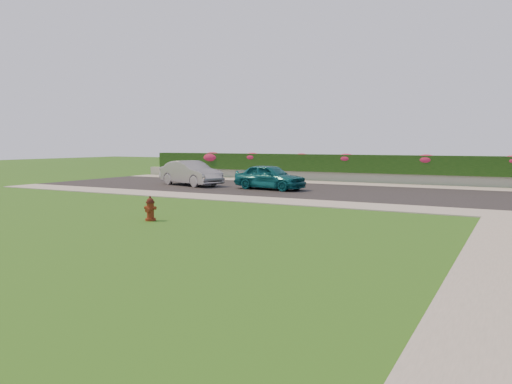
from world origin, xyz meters
The scene contains 15 objects.
ground centered at (0.00, 0.00, 0.00)m, with size 120.00×120.00×0.00m, color black.
street_far centered at (-5.00, 14.00, 0.02)m, with size 26.00×8.00×0.04m, color black.
sidewalk_right centered at (7.00, -2.00, 0.02)m, with size 2.00×20.00×0.04m, color gray.
sidewalk_far centered at (-6.00, 9.00, 0.02)m, with size 24.00×2.00×0.04m, color gray.
sidewalk_beyond centered at (-1.00, 19.00, 0.02)m, with size 34.00×2.00×0.04m, color gray.
retaining_wall centered at (-1.00, 20.50, 0.30)m, with size 34.00×0.40×0.60m, color gray.
hedge centered at (-1.00, 20.60, 1.15)m, with size 32.00×0.90×1.10m, color black.
fire_hydrant centered at (-3.02, 2.47, 0.36)m, with size 0.40×0.37×0.76m.
sedan_teal centered at (-4.31, 13.33, 0.69)m, with size 1.53×3.79×1.29m, color #0B4F58.
sedan_silver centered at (-9.34, 13.45, 0.73)m, with size 1.46×4.19×1.38m, color #929398.
flower_clump_a centered at (-12.48, 20.50, 1.40)m, with size 1.52×0.98×0.76m, color #C3214C.
flower_clump_b centered at (-9.22, 20.50, 1.46)m, with size 1.22×0.79×0.61m, color #C3214C.
flower_clump_c centered at (-5.59, 20.50, 1.49)m, with size 1.05×0.68×0.53m, color #C3214C.
flower_clump_d centered at (-2.58, 20.50, 1.46)m, with size 1.22×0.78×0.61m, color #C3214C.
flower_clump_e centered at (2.19, 20.50, 1.45)m, with size 1.26×0.81×0.63m, color #C3214C.
Camera 1 is at (7.10, -9.48, 2.39)m, focal length 35.00 mm.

